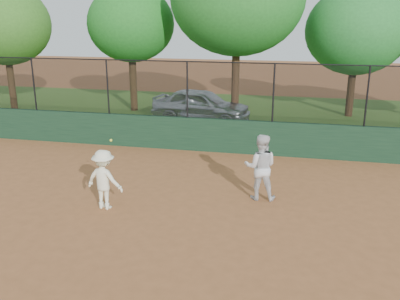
% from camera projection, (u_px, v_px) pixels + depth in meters
% --- Properties ---
extents(ground, '(80.00, 80.00, 0.00)m').
position_uv_depth(ground, '(147.00, 223.00, 10.56)').
color(ground, '#9B5B32').
rests_on(ground, ground).
extents(back_wall, '(26.00, 0.20, 1.20)m').
position_uv_depth(back_wall, '(201.00, 135.00, 15.99)').
color(back_wall, '#1B3D25').
rests_on(back_wall, ground).
extents(grass_strip, '(36.00, 12.00, 0.01)m').
position_uv_depth(grass_strip, '(227.00, 115.00, 21.77)').
color(grass_strip, '#32561A').
rests_on(grass_strip, ground).
extents(parked_car, '(4.70, 2.43, 1.53)m').
position_uv_depth(parked_car, '(201.00, 105.00, 20.32)').
color(parked_car, '#B3B8BD').
rests_on(parked_car, ground).
extents(player_second, '(0.90, 0.72, 1.77)m').
position_uv_depth(player_second, '(260.00, 167.00, 11.71)').
color(player_second, silver).
rests_on(player_second, ground).
extents(player_main, '(1.07, 0.81, 1.96)m').
position_uv_depth(player_main, '(104.00, 179.00, 11.15)').
color(player_main, white).
rests_on(player_main, ground).
extents(fence_assembly, '(26.00, 0.06, 2.00)m').
position_uv_depth(fence_assembly, '(200.00, 89.00, 15.52)').
color(fence_assembly, black).
rests_on(fence_assembly, back_wall).
extents(tree_0, '(4.62, 4.20, 6.26)m').
position_uv_depth(tree_0, '(4.00, 25.00, 22.15)').
color(tree_0, '#483019').
rests_on(tree_0, ground).
extents(tree_1, '(4.29, 3.90, 6.15)m').
position_uv_depth(tree_1, '(131.00, 24.00, 21.74)').
color(tree_1, '#473018').
rests_on(tree_1, ground).
extents(tree_3, '(4.69, 4.26, 6.04)m').
position_uv_depth(tree_3, '(357.00, 31.00, 20.51)').
color(tree_3, '#3D2614').
rests_on(tree_3, ground).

